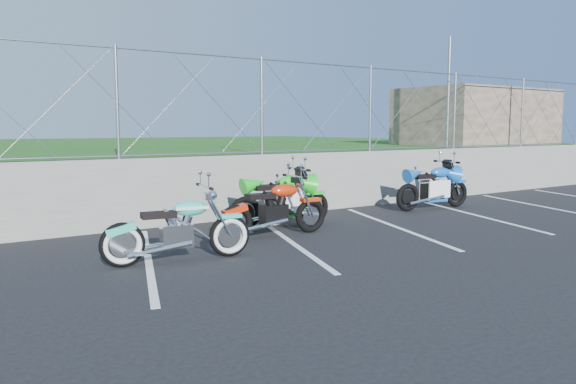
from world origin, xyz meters
TOP-DOWN VIEW (x-y plane):
  - ground at (0.00, 0.00)m, footprint 90.00×90.00m
  - retaining_wall at (0.00, 3.50)m, footprint 30.00×0.22m
  - grass_field at (0.00, 13.50)m, footprint 30.00×20.00m
  - stone_building at (10.50, 5.50)m, footprint 5.00×3.00m
  - chain_link_fence at (0.00, 3.50)m, footprint 28.00×0.03m
  - sign_pole at (7.20, 3.90)m, footprint 0.08×0.08m
  - parking_lines at (1.20, 1.00)m, footprint 18.29×4.31m
  - cruiser_turquoise at (-2.07, 0.64)m, footprint 2.10×0.66m
  - naked_orange at (0.02, 1.43)m, footprint 2.07×0.70m
  - sportbike_green at (0.64, 2.18)m, footprint 2.10×0.75m
  - sportbike_blue at (4.78, 2.16)m, footprint 2.10×0.75m

SIDE VIEW (x-z plane):
  - ground at x=0.00m, z-range 0.00..0.00m
  - parking_lines at x=1.20m, z-range 0.00..0.01m
  - cruiser_turquoise at x=-2.07m, z-range -0.10..0.95m
  - naked_orange at x=0.02m, z-range -0.07..0.96m
  - sportbike_green at x=0.64m, z-range -0.07..1.01m
  - sportbike_blue at x=4.78m, z-range -0.07..1.01m
  - retaining_wall at x=0.00m, z-range 0.00..1.30m
  - grass_field at x=0.00m, z-range 0.00..1.30m
  - stone_building at x=10.50m, z-range 1.30..3.10m
  - chain_link_fence at x=0.00m, z-range 1.30..3.30m
  - sign_pole at x=7.20m, z-range 1.30..4.30m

